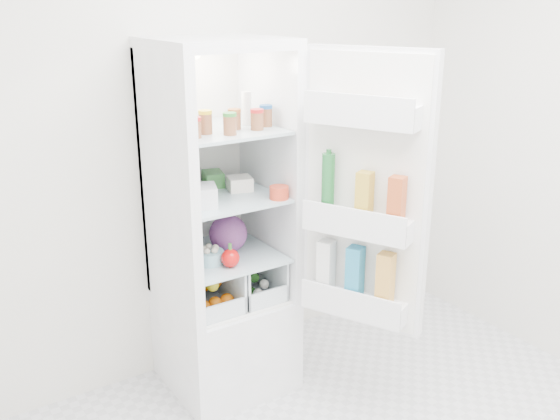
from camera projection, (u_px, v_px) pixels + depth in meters
room_walls at (444, 119)px, 2.04m from camera, size 3.02×3.02×2.61m
refrigerator at (219, 264)px, 3.22m from camera, size 0.60×0.60×1.80m
shelf_low at (224, 255)px, 3.15m from camera, size 0.49×0.53×0.01m
shelf_mid at (223, 196)px, 3.05m from camera, size 0.49×0.53×0.02m
shelf_top at (221, 129)px, 2.94m from camera, size 0.49×0.53×0.02m
crisper_left at (204, 284)px, 3.13m from camera, size 0.23×0.46×0.22m
crisper_right at (246, 273)px, 3.25m from camera, size 0.23×0.46×0.22m
condiment_jars at (224, 122)px, 2.85m from camera, size 0.46×0.32×0.08m
squeeze_bottle at (246, 108)px, 2.99m from camera, size 0.05×0.05×0.16m
tub_white at (200, 196)px, 2.86m from camera, size 0.19×0.19×0.10m
tub_cream at (240, 183)px, 3.11m from camera, size 0.14×0.14×0.07m
tin_red at (279, 193)px, 2.97m from camera, size 0.12×0.12×0.06m
foil_tray at (180, 186)px, 3.11m from camera, size 0.20×0.16×0.04m
tub_green at (213, 179)px, 3.18m from camera, size 0.12×0.15×0.07m
red_cabbage at (228, 234)px, 3.14m from camera, size 0.19×0.19×0.19m
bell_pepper at (230, 258)px, 2.97m from camera, size 0.09×0.09×0.09m
mushroom_bowl at (210, 257)px, 3.02m from camera, size 0.16×0.16×0.06m
citrus_pile at (209, 291)px, 3.09m from camera, size 0.20×0.24×0.16m
veg_pile at (247, 281)px, 3.27m from camera, size 0.16×0.30×0.10m
fridge_door at (363, 202)px, 2.83m from camera, size 0.39×0.57×1.30m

